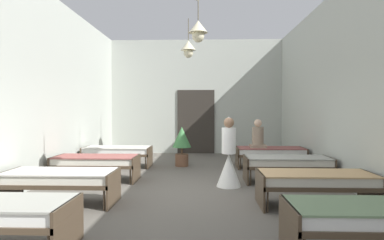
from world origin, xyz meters
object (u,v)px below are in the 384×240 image
at_px(bed_right_row_1, 316,181).
at_px(bed_left_row_3, 118,152).
at_px(bed_right_row_0, 374,217).
at_px(nurse_near_aisle, 229,162).
at_px(patient_seated_primary, 258,137).
at_px(potted_plant, 182,142).
at_px(bed_right_row_2, 287,163).
at_px(bed_right_row_3, 270,152).
at_px(bed_left_row_1, 60,179).
at_px(bed_left_row_2, 96,162).

height_order(bed_right_row_1, bed_left_row_3, same).
relative_size(bed_right_row_0, nurse_near_aisle, 1.28).
relative_size(bed_left_row_3, nurse_near_aisle, 1.28).
xyz_separation_m(bed_right_row_1, nurse_near_aisle, (-1.35, 1.43, 0.09)).
height_order(nurse_near_aisle, patient_seated_primary, nurse_near_aisle).
bearing_deg(potted_plant, patient_seated_primary, -4.73).
relative_size(bed_left_row_3, patient_seated_primary, 2.38).
distance_m(bed_right_row_0, bed_right_row_1, 1.90).
xyz_separation_m(bed_right_row_2, bed_right_row_3, (0.00, 1.90, 0.00)).
bearing_deg(patient_seated_primary, bed_right_row_3, -0.87).
bearing_deg(bed_left_row_3, nurse_near_aisle, -38.24).
xyz_separation_m(bed_right_row_3, nurse_near_aisle, (-1.35, -2.37, 0.09)).
distance_m(patient_seated_primary, potted_plant, 2.18).
height_order(bed_right_row_0, bed_left_row_1, same).
bearing_deg(bed_left_row_2, bed_right_row_2, 0.00).
relative_size(patient_seated_primary, potted_plant, 0.70).
bearing_deg(bed_left_row_1, bed_right_row_3, 41.10).
xyz_separation_m(bed_right_row_0, bed_left_row_2, (-4.36, 3.80, 0.00)).
xyz_separation_m(bed_right_row_3, patient_seated_primary, (-0.35, 0.01, 0.43)).
bearing_deg(bed_right_row_3, bed_right_row_2, -90.00).
xyz_separation_m(bed_left_row_3, bed_right_row_3, (4.36, 0.00, 0.00)).
xyz_separation_m(bed_right_row_2, potted_plant, (-2.52, 2.08, 0.26)).
distance_m(bed_right_row_3, patient_seated_primary, 0.55).
distance_m(bed_left_row_1, potted_plant, 4.40).
bearing_deg(potted_plant, bed_right_row_0, -66.82).
bearing_deg(potted_plant, bed_right_row_2, -39.61).
height_order(bed_right_row_2, nurse_near_aisle, nurse_near_aisle).
relative_size(bed_right_row_0, bed_right_row_2, 1.00).
xyz_separation_m(bed_left_row_2, bed_right_row_2, (4.36, 0.00, 0.00)).
bearing_deg(bed_right_row_2, bed_right_row_0, -90.00).
distance_m(bed_left_row_2, bed_right_row_2, 4.36).
distance_m(bed_left_row_3, patient_seated_primary, 4.03).
distance_m(bed_right_row_1, bed_left_row_3, 5.78).
distance_m(bed_left_row_2, patient_seated_primary, 4.46).
bearing_deg(patient_seated_primary, bed_right_row_1, -84.74).
height_order(bed_left_row_1, bed_right_row_1, same).
relative_size(bed_left_row_2, patient_seated_primary, 2.38).
bearing_deg(bed_left_row_3, bed_right_row_3, 0.00).
bearing_deg(bed_left_row_1, bed_left_row_3, 90.00).
xyz_separation_m(bed_left_row_1, potted_plant, (1.84, 3.98, 0.26)).
height_order(bed_left_row_1, potted_plant, potted_plant).
bearing_deg(bed_right_row_0, bed_right_row_3, 90.00).
bearing_deg(bed_right_row_1, bed_left_row_2, 156.43).
relative_size(bed_right_row_1, bed_right_row_2, 1.00).
height_order(bed_left_row_3, bed_right_row_3, same).
height_order(bed_right_row_2, bed_right_row_3, same).
bearing_deg(patient_seated_primary, bed_left_row_3, -179.92).
bearing_deg(bed_right_row_1, bed_left_row_3, 138.90).
distance_m(bed_right_row_2, bed_right_row_3, 1.90).
xyz_separation_m(bed_left_row_1, bed_right_row_3, (4.36, 3.80, 0.00)).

